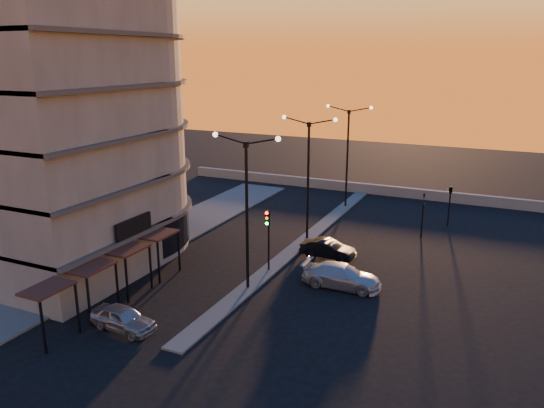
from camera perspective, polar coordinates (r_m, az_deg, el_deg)
The scene contains 14 objects.
ground at distance 32.92m, azimuth -2.61°, elevation -9.07°, with size 120.00×120.00×0.00m, color black.
sidewalk_west at distance 41.37m, azimuth -13.06°, elevation -4.10°, with size 5.00×40.00×0.12m, color #4C4D4A.
median at distance 41.37m, azimuth 3.78°, elevation -3.72°, with size 1.20×36.00×0.12m, color #4C4D4A.
parapet at distance 55.42m, azimuth 11.73°, elevation 1.49°, with size 44.00×0.50×1.00m, color slate.
building at distance 38.52m, azimuth -22.07°, elevation 11.79°, with size 14.35×17.08×25.00m.
streetlamp_near at distance 31.00m, azimuth -2.74°, elevation 0.36°, with size 4.32×0.32×9.51m.
streetlamp_mid at distance 39.88m, azimuth 3.92°, elevation 3.80°, with size 4.32×0.32×9.51m.
streetlamp_far at distance 49.19m, azimuth 8.14°, elevation 5.95°, with size 4.32×0.32×9.51m.
traffic_light_main at distance 34.25m, azimuth -0.46°, elevation -2.85°, with size 0.28×0.44×4.25m.
signal_east_a at distance 42.58m, azimuth 15.90°, elevation -1.09°, with size 0.13×0.16×3.60m.
signal_east_b at distance 45.95m, azimuth 18.67°, elevation 1.40°, with size 0.42×1.99×3.60m.
car_hatchback at distance 29.15m, azimuth -15.73°, elevation -11.75°, with size 1.49×3.72×1.27m, color #95979C.
car_sedan at distance 37.68m, azimuth 6.01°, elevation -4.82°, with size 1.34×3.83×1.26m, color black.
car_wagon at distance 33.14m, azimuth 7.52°, elevation -7.68°, with size 1.99×4.89×1.42m, color #B1B2B9.
Camera 1 is at (13.89, -26.48, 13.77)m, focal length 35.00 mm.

